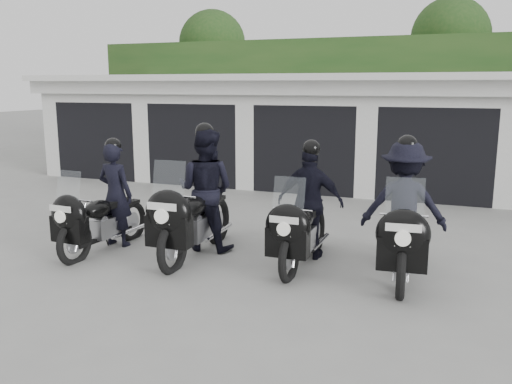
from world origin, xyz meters
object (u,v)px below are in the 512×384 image
(police_bike_d, at_px, (404,214))
(police_bike_a, at_px, (104,206))
(police_bike_b, at_px, (200,198))
(police_bike_c, at_px, (307,210))

(police_bike_d, bearing_deg, police_bike_a, -178.13)
(police_bike_b, bearing_deg, police_bike_d, 2.07)
(police_bike_a, xyz_separation_m, police_bike_c, (3.28, 0.61, 0.07))
(police_bike_a, xyz_separation_m, police_bike_b, (1.54, 0.43, 0.16))
(police_bike_d, bearing_deg, police_bike_b, 177.76)
(police_bike_a, distance_m, police_bike_b, 1.61)
(police_bike_a, xyz_separation_m, police_bike_d, (4.71, 0.62, 0.13))
(police_bike_a, distance_m, police_bike_c, 3.33)
(police_bike_c, bearing_deg, police_bike_d, 0.80)
(police_bike_a, bearing_deg, police_bike_c, 13.91)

